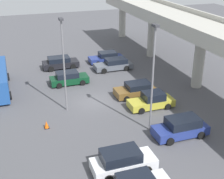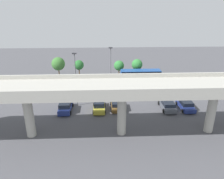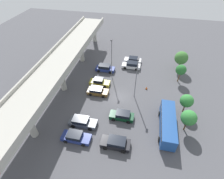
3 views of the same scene
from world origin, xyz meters
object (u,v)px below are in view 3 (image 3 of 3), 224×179
Objects in this scene: parked_car_6 at (131,65)px; lamp_post_near_aisle at (136,76)px; shuttle_bus at (168,123)px; tree_front_left at (189,118)px; parked_car_7 at (133,60)px; lamp_post_mid_lot at (112,56)px; tree_front_centre at (187,101)px; parked_car_5 at (105,68)px; tree_front_far_right at (181,58)px; parked_car_1 at (82,122)px; parked_car_3 at (98,91)px; parked_car_4 at (99,82)px; parked_car_2 at (122,115)px; tree_front_right at (181,70)px; traffic_cone at (147,88)px; parked_car_8 at (116,143)px; parked_car_0 at (76,137)px.

lamp_post_near_aisle reaches higher than parked_car_6.
tree_front_left is at bearing 97.90° from shuttle_bus.
lamp_post_mid_lot is (-6.96, 4.17, 4.58)m from parked_car_7.
shuttle_bus is 5.75m from tree_front_centre.
tree_front_far_right is at bearing 13.20° from parked_car_5.
parked_car_1 is 14.45m from shuttle_bus.
parked_car_3 is 14.86m from parked_car_7.
lamp_post_near_aisle is (0.78, -7.59, 4.42)m from parked_car_3.
parked_car_1 is at bearing -90.19° from parked_car_4.
shuttle_bus is 1.00× the size of lamp_post_near_aisle.
parked_car_2 is 10.99m from tree_front_left.
tree_front_right is (9.34, 0.28, 0.32)m from tree_front_centre.
shuttle_bus is (-14.64, -14.29, 0.74)m from parked_car_5.
tree_front_left reaches higher than tree_front_centre.
parked_car_7 is 12.72m from tree_front_right.
tree_front_centre reaches higher than traffic_cone.
tree_front_centre is at bearing 131.83° from parked_car_6.
parked_car_8 is 0.52× the size of lamp_post_near_aisle.
lamp_post_mid_lot reaches higher than parked_car_4.
lamp_post_near_aisle is at bearing -134.78° from lamp_post_mid_lot.
parked_car_4 is 1.05× the size of tree_front_right.
parked_car_8 reaches higher than parked_car_3.
parked_car_8 is 14.71m from tree_front_centre.
parked_car_0 is 0.97× the size of parked_car_1.
lamp_post_mid_lot is at bearing 69.14° from traffic_cone.
parked_car_1 is 1.06× the size of parked_car_8.
parked_car_2 is at bearing -90.36° from parked_car_8.
parked_car_8 is 26.30m from tree_front_far_right.
tree_front_left reaches higher than parked_car_1.
lamp_post_mid_lot is at bearing 61.68° from tree_front_centre.
shuttle_bus reaches higher than parked_car_3.
lamp_post_near_aisle is 8.48m from lamp_post_mid_lot.
tree_front_centre is (-12.61, -11.28, 2.02)m from parked_car_6.
parked_car_4 is 0.49× the size of lamp_post_mid_lot.
shuttle_bus is 18.24m from lamp_post_mid_lot.
parked_car_5 is 0.52× the size of lamp_post_near_aisle.
lamp_post_near_aisle reaches higher than parked_car_8.
shuttle_bus is 2.21× the size of tree_front_centre.
tree_front_right is at bearing 43.15° from parked_car_1.
tree_front_centre reaches higher than parked_car_3.
tree_front_left reaches higher than parked_car_6.
lamp_post_near_aisle reaches higher than parked_car_7.
parked_car_8 is at bearing 1.99° from parked_car_0.
parked_car_6 is at bearing 41.83° from tree_front_centre.
parked_car_0 is 0.52× the size of lamp_post_mid_lot.
parked_car_3 is 1.08× the size of tree_front_centre.
parked_car_7 is at bearing 36.40° from tree_front_centre.
tree_front_left is 1.09× the size of tree_front_centre.
parked_car_1 is 1.06× the size of parked_car_5.
parked_car_4 is at bearing 89.81° from parked_car_1.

